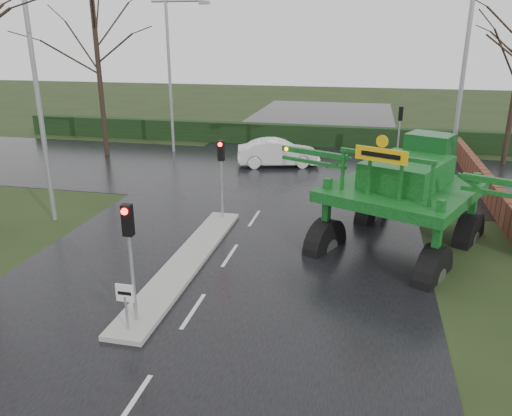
% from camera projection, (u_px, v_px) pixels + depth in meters
% --- Properties ---
extents(ground, '(140.00, 140.00, 0.00)m').
position_uv_depth(ground, '(193.00, 311.00, 14.52)').
color(ground, black).
rests_on(ground, ground).
extents(road_main, '(14.00, 80.00, 0.02)m').
position_uv_depth(road_main, '(264.00, 205.00, 23.75)').
color(road_main, black).
rests_on(road_main, ground).
extents(road_cross, '(80.00, 12.00, 0.02)m').
position_uv_depth(road_cross, '(285.00, 173.00, 29.28)').
color(road_cross, black).
rests_on(road_cross, ground).
extents(median_island, '(1.20, 10.00, 0.16)m').
position_uv_depth(median_island, '(187.00, 262.00, 17.53)').
color(median_island, gray).
rests_on(median_island, ground).
extents(hedge_row, '(44.00, 0.90, 1.50)m').
position_uv_depth(hedge_row, '(303.00, 135.00, 36.42)').
color(hedge_row, black).
rests_on(hedge_row, ground).
extents(brick_wall, '(0.40, 20.00, 1.20)m').
position_uv_depth(brick_wall, '(477.00, 173.00, 26.91)').
color(brick_wall, '#592D1E').
rests_on(brick_wall, ground).
extents(keep_left_sign, '(0.50, 0.07, 1.35)m').
position_uv_depth(keep_left_sign, '(125.00, 300.00, 13.07)').
color(keep_left_sign, gray).
rests_on(keep_left_sign, ground).
extents(traffic_signal_near, '(0.26, 0.33, 3.52)m').
position_uv_depth(traffic_signal_near, '(129.00, 239.00, 13.02)').
color(traffic_signal_near, gray).
rests_on(traffic_signal_near, ground).
extents(traffic_signal_mid, '(0.26, 0.33, 3.52)m').
position_uv_depth(traffic_signal_mid, '(221.00, 163.00, 20.86)').
color(traffic_signal_mid, gray).
rests_on(traffic_signal_mid, ground).
extents(traffic_signal_far, '(0.26, 0.33, 3.52)m').
position_uv_depth(traffic_signal_far, '(400.00, 122.00, 30.79)').
color(traffic_signal_far, gray).
rests_on(traffic_signal_far, ground).
extents(street_light_left_near, '(3.85, 0.30, 10.00)m').
position_uv_depth(street_light_left_near, '(42.00, 79.00, 19.81)').
color(street_light_left_near, gray).
rests_on(street_light_left_near, ground).
extents(street_light_right, '(3.85, 0.30, 10.00)m').
position_uv_depth(street_light_right, '(456.00, 75.00, 21.94)').
color(street_light_right, gray).
rests_on(street_light_right, ground).
extents(street_light_left_far, '(3.85, 0.30, 10.00)m').
position_uv_depth(street_light_left_far, '(173.00, 62.00, 32.72)').
color(street_light_left_far, gray).
rests_on(street_light_left_far, ground).
extents(tree_left_far, '(7.70, 7.70, 13.26)m').
position_uv_depth(tree_left_far, '(96.00, 44.00, 31.39)').
color(tree_left_far, black).
rests_on(tree_left_far, ground).
extents(crop_sprayer, '(9.36, 7.75, 5.71)m').
position_uv_depth(crop_sprayer, '(332.00, 178.00, 18.23)').
color(crop_sprayer, black).
rests_on(crop_sprayer, ground).
extents(white_sedan, '(5.24, 2.96, 1.64)m').
position_uv_depth(white_sedan, '(278.00, 166.00, 30.85)').
color(white_sedan, silver).
rests_on(white_sedan, ground).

